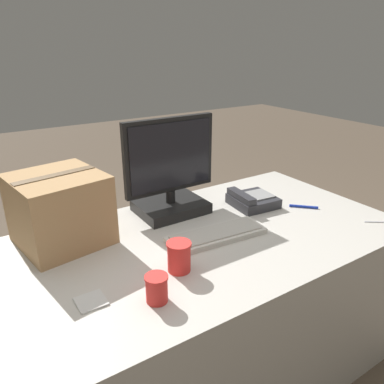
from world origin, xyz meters
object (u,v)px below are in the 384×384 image
monitor (170,178)px  cardboard_box (60,209)px  paper_cup_left (157,288)px  pen_marker (304,207)px  keyboard (216,235)px  paper_cup_right (179,256)px  sticky_note_pad (91,301)px  desk_phone (252,200)px

monitor → cardboard_box: size_ratio=1.20×
paper_cup_left → pen_marker: (0.92, 0.23, -0.04)m
keyboard → cardboard_box: bearing=154.2°
paper_cup_right → pen_marker: (0.78, 0.13, -0.05)m
paper_cup_left → sticky_note_pad: paper_cup_left is taller
desk_phone → sticky_note_pad: (-0.90, -0.29, -0.03)m
paper_cup_left → paper_cup_right: paper_cup_right is taller
monitor → paper_cup_left: (-0.36, -0.55, -0.12)m
cardboard_box → keyboard: bearing=-30.6°
sticky_note_pad → cardboard_box: bearing=85.0°
paper_cup_left → keyboard: bearing=29.7°
paper_cup_left → cardboard_box: cardboard_box is taller
desk_phone → pen_marker: size_ratio=2.09×
pen_marker → paper_cup_right: bearing=54.2°
monitor → keyboard: monitor is taller
paper_cup_left → pen_marker: size_ratio=0.86×
monitor → pen_marker: (0.56, -0.31, -0.16)m
desk_phone → paper_cup_right: size_ratio=1.99×
cardboard_box → pen_marker: (1.06, -0.30, -0.13)m
monitor → paper_cup_right: bearing=-116.6°
monitor → sticky_note_pad: 0.71m
desk_phone → paper_cup_left: paper_cup_left is taller
cardboard_box → monitor: bearing=0.9°
desk_phone → paper_cup_right: (-0.59, -0.28, 0.03)m
desk_phone → cardboard_box: size_ratio=0.59×
paper_cup_left → monitor: bearing=56.3°
monitor → desk_phone: bearing=-23.0°
desk_phone → monitor: bearing=162.7°
paper_cup_right → pen_marker: 0.79m
monitor → desk_phone: 0.42m
desk_phone → paper_cup_left: size_ratio=2.43×
desk_phone → sticky_note_pad: bearing=-156.8°
keyboard → paper_cup_right: bearing=-149.9°
keyboard → desk_phone: 0.38m
desk_phone → paper_cup_left: 0.83m
pen_marker → cardboard_box: bearing=28.9°
monitor → sticky_note_pad: monitor is taller
monitor → sticky_note_pad: size_ratio=5.06×
paper_cup_right → cardboard_box: bearing=123.0°
cardboard_box → sticky_note_pad: size_ratio=4.22×
cardboard_box → sticky_note_pad: 0.46m
monitor → keyboard: bearing=-84.8°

